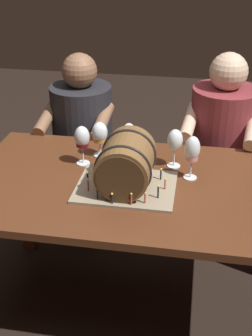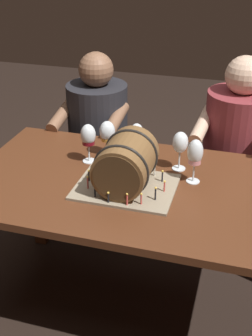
{
  "view_description": "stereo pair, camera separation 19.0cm",
  "coord_description": "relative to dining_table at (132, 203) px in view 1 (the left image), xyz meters",
  "views": [
    {
      "loc": [
        0.27,
        -1.69,
        1.76
      ],
      "look_at": [
        -0.02,
        -0.05,
        0.85
      ],
      "focal_mm": 47.87,
      "sensor_mm": 36.0,
      "label": 1
    },
    {
      "loc": [
        0.45,
        -1.65,
        1.76
      ],
      "look_at": [
        -0.02,
        -0.05,
        0.85
      ],
      "focal_mm": 47.87,
      "sensor_mm": 36.0,
      "label": 2
    }
  ],
  "objects": [
    {
      "name": "ground_plane",
      "position": [
        0.0,
        0.0,
        -0.64
      ],
      "size": [
        8.0,
        8.0,
        0.0
      ],
      "primitive_type": "plane",
      "color": "black"
    },
    {
      "name": "dining_table",
      "position": [
        0.0,
        0.0,
        0.0
      ],
      "size": [
        1.5,
        0.86,
        0.75
      ],
      "color": "#562D19",
      "rests_on": "ground"
    },
    {
      "name": "barrel_cake",
      "position": [
        -0.02,
        -0.05,
        0.22
      ],
      "size": [
        0.43,
        0.33,
        0.25
      ],
      "color": "gray",
      "rests_on": "dining_table"
    },
    {
      "name": "wine_glass_white",
      "position": [
        -0.06,
        0.29,
        0.21
      ],
      "size": [
        0.07,
        0.07,
        0.16
      ],
      "color": "white",
      "rests_on": "dining_table"
    },
    {
      "name": "wine_glass_amber",
      "position": [
        -0.2,
        0.24,
        0.22
      ],
      "size": [
        0.08,
        0.08,
        0.18
      ],
      "color": "white",
      "rests_on": "dining_table"
    },
    {
      "name": "wine_glass_empty",
      "position": [
        0.17,
        0.19,
        0.24
      ],
      "size": [
        0.07,
        0.07,
        0.19
      ],
      "color": "white",
      "rests_on": "dining_table"
    },
    {
      "name": "wine_glass_rose",
      "position": [
        0.25,
        0.09,
        0.24
      ],
      "size": [
        0.07,
        0.07,
        0.21
      ],
      "color": "white",
      "rests_on": "dining_table"
    },
    {
      "name": "wine_glass_red",
      "position": [
        -0.26,
        0.14,
        0.24
      ],
      "size": [
        0.07,
        0.07,
        0.19
      ],
      "color": "white",
      "rests_on": "dining_table"
    },
    {
      "name": "person_seated_left",
      "position": [
        -0.41,
        0.68,
        -0.11
      ],
      "size": [
        0.41,
        0.48,
        1.13
      ],
      "color": "black",
      "rests_on": "ground"
    },
    {
      "name": "person_seated_right",
      "position": [
        0.41,
        0.68,
        -0.08
      ],
      "size": [
        0.44,
        0.52,
        1.17
      ],
      "color": "#4C1B1E",
      "rests_on": "ground"
    }
  ]
}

